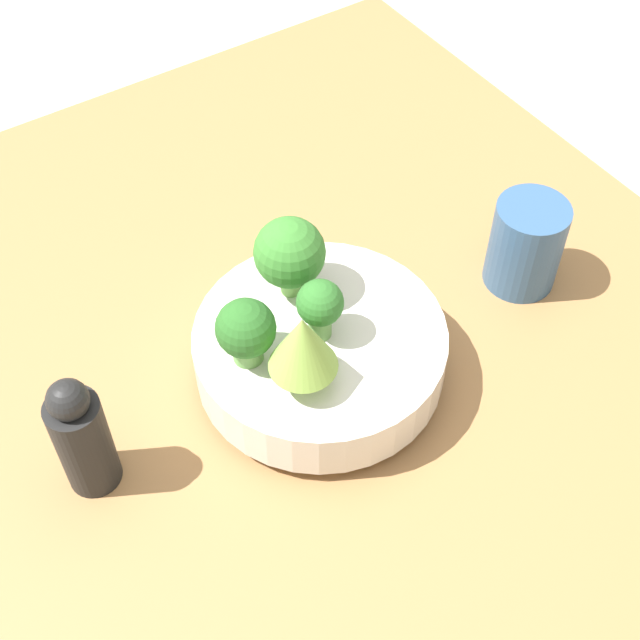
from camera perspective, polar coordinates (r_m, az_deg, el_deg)
ground_plane at (r=0.95m, az=0.86°, el=-3.51°), size 6.00×6.00×0.00m
table at (r=0.94m, az=0.88°, el=-2.92°), size 1.09×0.89×0.03m
bowl at (r=0.88m, az=-0.00°, el=-2.04°), size 0.25×0.25×0.07m
romanesco_piece_far at (r=0.77m, az=-1.11°, el=-1.56°), size 0.06×0.06×0.09m
broccoli_floret_center at (r=0.82m, az=-0.00°, el=0.92°), size 0.04×0.04×0.07m
broccoli_floret_right at (r=0.85m, az=-1.96°, el=4.27°), size 0.07×0.07×0.09m
broccoli_floret_back at (r=0.81m, az=-4.83°, el=-0.60°), size 0.06×0.06×0.07m
cup at (r=0.98m, az=13.03°, el=4.72°), size 0.08×0.08×0.10m
pepper_mill at (r=0.81m, az=-15.01°, el=-7.23°), size 0.05×0.05×0.14m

